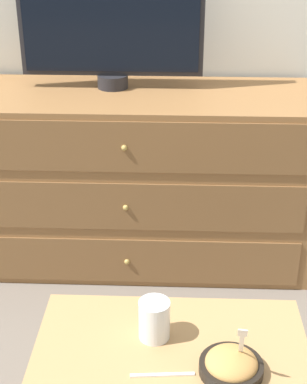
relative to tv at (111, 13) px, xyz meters
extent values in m
plane|color=#70665B|center=(0.17, 0.22, -1.13)|extent=(12.00, 12.00, 0.00)
cube|color=olive|center=(0.08, -0.08, -0.72)|extent=(1.62, 0.55, 0.81)
cube|color=brown|center=(0.08, -0.37, -0.99)|extent=(1.49, 0.01, 0.22)
sphere|color=tan|center=(0.08, -0.37, -0.99)|extent=(0.02, 0.02, 0.02)
cube|color=brown|center=(0.08, -0.37, -0.72)|extent=(1.49, 0.01, 0.22)
sphere|color=tan|center=(0.08, -0.37, -0.72)|extent=(0.02, 0.02, 0.02)
cube|color=brown|center=(0.08, -0.37, -0.45)|extent=(1.49, 0.01, 0.22)
sphere|color=tan|center=(0.08, -0.37, -0.45)|extent=(0.02, 0.02, 0.02)
cylinder|color=#232328|center=(0.00, 0.00, -0.29)|extent=(0.13, 0.13, 0.06)
cube|color=#232328|center=(0.00, 0.00, 0.01)|extent=(0.79, 0.04, 0.55)
cube|color=black|center=(0.00, -0.02, 0.01)|extent=(0.75, 0.01, 0.51)
cube|color=tan|center=(0.28, -1.29, -0.70)|extent=(0.77, 0.55, 0.02)
cylinder|color=#9C7549|center=(-0.07, -1.05, -0.92)|extent=(0.04, 0.04, 0.41)
cylinder|color=#9C7549|center=(0.63, -1.05, -0.92)|extent=(0.04, 0.04, 0.41)
cylinder|color=black|center=(0.44, -1.33, -0.68)|extent=(0.17, 0.17, 0.03)
ellipsoid|color=tan|center=(0.44, -1.33, -0.66)|extent=(0.14, 0.14, 0.06)
cube|color=white|center=(0.46, -1.34, -0.60)|extent=(0.02, 0.07, 0.14)
cube|color=white|center=(0.46, -1.37, -0.53)|extent=(0.03, 0.02, 0.03)
cylinder|color=#9E6638|center=(0.23, -1.20, -0.66)|extent=(0.08, 0.08, 0.07)
cylinder|color=white|center=(0.23, -1.20, -0.63)|extent=(0.09, 0.09, 0.12)
cube|color=white|center=(0.26, -1.35, -0.69)|extent=(0.17, 0.02, 0.01)
camera|label=1|loc=(0.28, -2.52, 0.44)|focal=55.00mm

